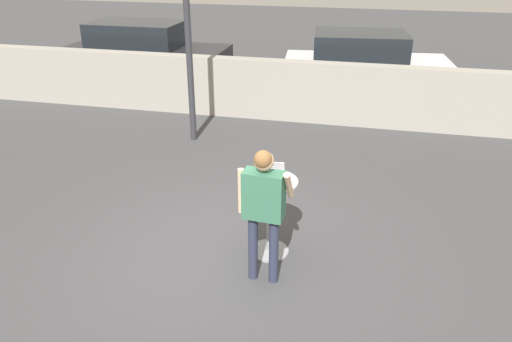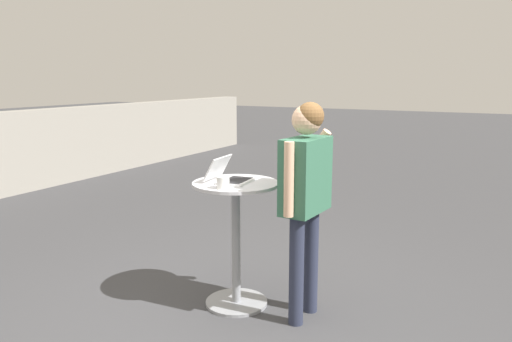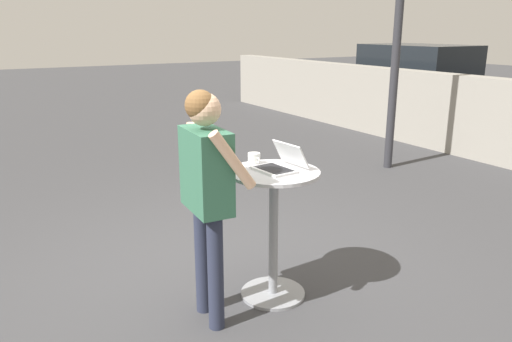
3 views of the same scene
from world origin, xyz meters
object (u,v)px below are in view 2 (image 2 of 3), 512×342
object	(u,v)px
cafe_table	(236,231)
coffee_mug	(223,183)
standing_person	(305,184)
laptop	(229,176)

from	to	relation	value
cafe_table	coffee_mug	distance (m)	0.50
cafe_table	standing_person	world-z (taller)	standing_person
laptop	standing_person	xyz separation A→B (m)	(0.05, -0.62, -0.01)
laptop	standing_person	bearing A→B (deg)	-85.22
laptop	coffee_mug	size ratio (longest dim) A/B	2.72
laptop	coffee_mug	bearing A→B (deg)	-159.77
laptop	coffee_mug	xyz separation A→B (m)	(-0.23, -0.08, 0.00)
laptop	cafe_table	bearing A→B (deg)	-84.55
laptop	standing_person	world-z (taller)	standing_person
coffee_mug	standing_person	size ratio (longest dim) A/B	0.08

